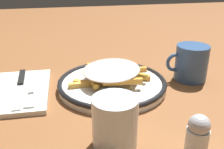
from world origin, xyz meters
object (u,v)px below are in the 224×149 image
object	(u,v)px
coffee_mug	(191,63)
salt_shaker	(198,136)
water_glass	(115,123)
fork	(32,89)
napkin	(20,91)
knife	(20,84)
plate	(112,84)
fries_heap	(113,71)

from	to	relation	value
coffee_mug	salt_shaker	world-z (taller)	coffee_mug
water_glass	fork	bearing A→B (deg)	-55.07
napkin	water_glass	bearing A→B (deg)	128.02
napkin	salt_shaker	world-z (taller)	salt_shaker
knife	salt_shaker	distance (m)	0.43
knife	salt_shaker	bearing A→B (deg)	135.28
plate	salt_shaker	size ratio (longest dim) A/B	3.58
coffee_mug	knife	bearing A→B (deg)	-3.25
plate	water_glass	xyz separation A→B (m)	(0.04, 0.22, 0.03)
fries_heap	salt_shaker	xyz separation A→B (m)	(-0.08, 0.28, -0.01)
water_glass	salt_shaker	world-z (taller)	water_glass
fork	knife	bearing A→B (deg)	-47.23
fries_heap	water_glass	distance (m)	0.23
fork	knife	world-z (taller)	knife
plate	fries_heap	world-z (taller)	fries_heap
plate	napkin	xyz separation A→B (m)	(0.22, -0.02, -0.01)
napkin	coffee_mug	distance (m)	0.44
napkin	plate	bearing A→B (deg)	175.57
fork	water_glass	bearing A→B (deg)	124.93
napkin	knife	size ratio (longest dim) A/B	1.07
fries_heap	napkin	distance (m)	0.23
plate	coffee_mug	distance (m)	0.22
plate	salt_shaker	world-z (taller)	salt_shaker
fork	plate	bearing A→B (deg)	178.52
fries_heap	knife	world-z (taller)	fries_heap
fork	salt_shaker	distance (m)	0.39
napkin	coffee_mug	xyz separation A→B (m)	(-0.44, 0.01, 0.04)
plate	fork	xyz separation A→B (m)	(0.19, -0.01, 0.00)
napkin	fries_heap	bearing A→B (deg)	177.59
water_glass	plate	bearing A→B (deg)	-100.33
napkin	water_glass	world-z (taller)	water_glass
salt_shaker	coffee_mug	bearing A→B (deg)	-115.05
water_glass	coffee_mug	xyz separation A→B (m)	(-0.25, -0.23, 0.00)
fries_heap	fork	world-z (taller)	fries_heap
water_glass	salt_shaker	distance (m)	0.13
plate	knife	bearing A→B (deg)	-9.21
napkin	fork	bearing A→B (deg)	156.49
napkin	salt_shaker	xyz separation A→B (m)	(-0.31, 0.29, 0.03)
napkin	water_glass	distance (m)	0.30
knife	water_glass	world-z (taller)	water_glass
plate	water_glass	bearing A→B (deg)	79.67
fork	water_glass	world-z (taller)	water_glass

